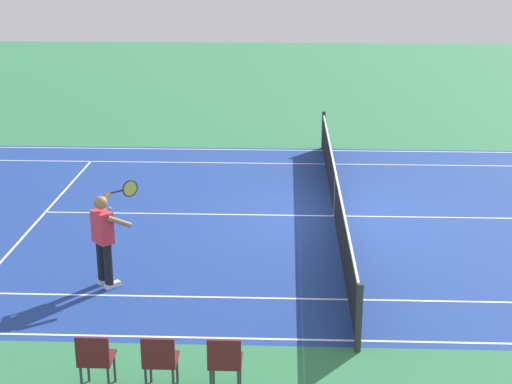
% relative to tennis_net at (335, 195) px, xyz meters
% --- Properties ---
extents(ground_plane, '(60.00, 60.00, 0.00)m').
position_rel_tennis_net_xyz_m(ground_plane, '(0.00, 0.00, -0.49)').
color(ground_plane, '#2D7247').
extents(court_slab, '(24.20, 11.40, 0.00)m').
position_rel_tennis_net_xyz_m(court_slab, '(0.00, 0.00, -0.49)').
color(court_slab, navy).
rests_on(court_slab, ground_plane).
extents(court_line_markings, '(23.85, 11.05, 0.01)m').
position_rel_tennis_net_xyz_m(court_line_markings, '(0.00, 0.00, -0.49)').
color(court_line_markings, white).
rests_on(court_line_markings, ground_plane).
extents(tennis_net, '(0.10, 11.70, 1.08)m').
position_rel_tennis_net_xyz_m(tennis_net, '(0.00, 0.00, 0.00)').
color(tennis_net, '#2D2D33').
rests_on(tennis_net, ground_plane).
extents(tennis_player_near, '(0.74, 1.11, 1.70)m').
position_rel_tennis_net_xyz_m(tennis_player_near, '(4.17, 3.70, 0.44)').
color(tennis_player_near, black).
rests_on(tennis_player_near, ground_plane).
extents(tennis_ball, '(0.07, 0.07, 0.07)m').
position_rel_tennis_net_xyz_m(tennis_ball, '(5.01, -0.22, -0.46)').
color(tennis_ball, '#CCE01E').
rests_on(tennis_ball, ground_plane).
extents(spectator_chair_0, '(0.44, 0.44, 0.88)m').
position_rel_tennis_net_xyz_m(spectator_chair_0, '(1.85, 7.01, 0.03)').
color(spectator_chair_0, '#38383D').
rests_on(spectator_chair_0, ground_plane).
extents(spectator_chair_1, '(0.44, 0.44, 0.88)m').
position_rel_tennis_net_xyz_m(spectator_chair_1, '(2.70, 7.01, 0.03)').
color(spectator_chair_1, '#38383D').
rests_on(spectator_chair_1, ground_plane).
extents(spectator_chair_2, '(0.44, 0.44, 0.88)m').
position_rel_tennis_net_xyz_m(spectator_chair_2, '(3.56, 7.01, 0.03)').
color(spectator_chair_2, '#38383D').
rests_on(spectator_chair_2, ground_plane).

